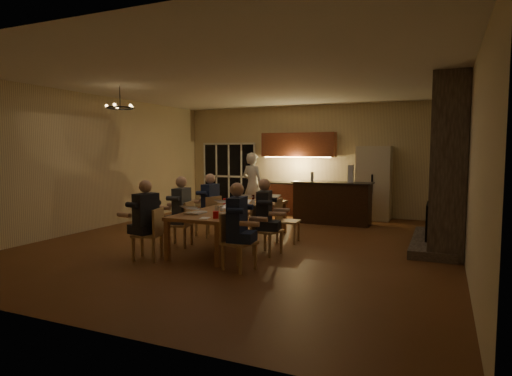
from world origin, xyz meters
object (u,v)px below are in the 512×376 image
object	(u,v)px
person_left_far	(210,205)
redcup_near	(216,215)
refrigerator	(374,183)
person_right_near	(237,226)
person_right_mid	(264,216)
redcup_mid	(225,201)
standing_person	(253,185)
plate_left	(200,212)
can_silver	(217,209)
bar_blender	(351,174)
chair_left_near	(147,234)
chair_right_mid	(267,230)
person_left_mid	(182,211)
laptop_d	(240,203)
dining_table	(234,226)
can_cola	(253,197)
laptop_e	(247,196)
chandelier	(120,108)
person_left_near	(146,220)
bar_island	(332,203)
laptop_b	(228,208)
chair_right_far	(288,221)
plate_near	(238,212)
plate_far	(268,204)
bar_bottle	(312,177)
mug_mid	(253,202)
mug_back	(238,200)
chair_left_far	(208,216)
mug_front	(222,208)
laptop_a	(194,207)
laptop_c	(225,201)
chair_right_near	(239,242)
chair_left_mid	(180,224)

from	to	relation	value
person_left_far	redcup_near	world-z (taller)	person_left_far
refrigerator	person_right_near	bearing A→B (deg)	-101.58
person_right_mid	redcup_mid	xyz separation A→B (m)	(-1.27, 0.88, 0.12)
standing_person	plate_left	bearing A→B (deg)	115.40
can_silver	bar_blender	xyz separation A→B (m)	(1.64, 3.99, 0.49)
chair_left_near	chair_right_mid	size ratio (longest dim) A/B	1.00
person_left_mid	laptop_d	world-z (taller)	person_left_mid
dining_table	person_left_mid	world-z (taller)	person_left_mid
person_right_mid	person_left_far	bearing A→B (deg)	47.15
redcup_mid	can_cola	world-z (taller)	same
laptop_e	person_left_mid	bearing A→B (deg)	68.55
chandelier	person_left_near	bearing A→B (deg)	-37.13
bar_island	person_right_near	distance (m)	4.82
bar_island	laptop_b	world-z (taller)	bar_island
plate_left	person_right_near	bearing A→B (deg)	-32.33
standing_person	laptop_b	distance (m)	4.33
bar_island	chair_right_far	bearing A→B (deg)	-95.54
person_right_mid	person_right_near	bearing A→B (deg)	168.04
plate_near	bar_blender	world-z (taller)	bar_blender
laptop_b	plate_far	bearing A→B (deg)	88.51
bar_blender	person_right_mid	bearing A→B (deg)	-105.91
person_left_far	laptop_d	bearing A→B (deg)	59.76
person_right_near	laptop_b	bearing A→B (deg)	28.70
can_cola	plate_left	distance (m)	2.20
person_left_far	bar_bottle	bearing A→B (deg)	154.18
laptop_e	bar_blender	distance (m)	2.87
mug_mid	plate_left	bearing A→B (deg)	-105.63
mug_back	redcup_near	distance (m)	2.25
person_left_mid	can_cola	size ratio (longest dim) A/B	11.50
redcup_mid	redcup_near	bearing A→B (deg)	-66.76
person_right_mid	laptop_d	bearing A→B (deg)	50.76
person_right_near	plate_far	world-z (taller)	person_right_near
chair_left_far	mug_front	bearing A→B (deg)	59.41
bar_blender	plate_left	bearing A→B (deg)	-118.53
standing_person	bar_blender	bearing A→B (deg)	-166.57
bar_island	laptop_a	size ratio (longest dim) A/B	6.30
chandelier	laptop_b	bearing A→B (deg)	-5.82
laptop_b	mug_mid	xyz separation A→B (m)	(-0.13, 1.40, -0.06)
standing_person	bar_blender	distance (m)	2.76
laptop_c	person_left_near	bearing A→B (deg)	61.21
chair_right_near	mug_back	xyz separation A→B (m)	(-1.19, 2.40, 0.36)
dining_table	chandelier	world-z (taller)	chandelier
chair_left_near	mug_mid	size ratio (longest dim) A/B	8.90
chair_left_mid	laptop_a	xyz separation A→B (m)	(0.62, -0.47, 0.42)
bar_island	chair_left_near	distance (m)	5.29
laptop_e	plate_near	distance (m)	1.80
chandelier	bar_island	bearing A→B (deg)	46.92
standing_person	mug_front	bearing A→B (deg)	120.12
chair_left_near	chair_left_far	distance (m)	2.18
laptop_c	bar_bottle	size ratio (longest dim) A/B	1.33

